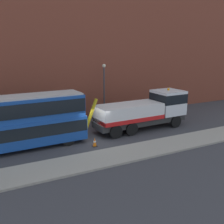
{
  "coord_description": "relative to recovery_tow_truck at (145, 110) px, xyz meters",
  "views": [
    {
      "loc": [
        -8.28,
        -19.78,
        7.65
      ],
      "look_at": [
        2.16,
        0.46,
        2.0
      ],
      "focal_mm": 43.06,
      "sensor_mm": 36.0,
      "label": 1
    }
  ],
  "objects": [
    {
      "name": "recovery_tow_truck",
      "position": [
        0.0,
        0.0,
        0.0
      ],
      "size": [
        10.17,
        2.87,
        3.67
      ],
      "rotation": [
        0.0,
        0.0,
        0.03
      ],
      "color": "#2D2D2D",
      "rests_on": "ground_plane"
    },
    {
      "name": "street_lamp",
      "position": [
        -1.98,
        4.67,
        1.71
      ],
      "size": [
        0.36,
        0.36,
        5.83
      ],
      "color": "#38383D",
      "rests_on": "ground_plane"
    },
    {
      "name": "traffic_cone_near_bus",
      "position": [
        -6.09,
        -2.13,
        -1.42
      ],
      "size": [
        0.36,
        0.36,
        0.72
      ],
      "color": "orange",
      "rests_on": "ground_plane"
    },
    {
      "name": "near_kerb",
      "position": [
        -5.63,
        -4.67,
        -1.68
      ],
      "size": [
        60.0,
        2.8,
        0.15
      ],
      "primitive_type": "cube",
      "color": "gray",
      "rests_on": "ground_plane"
    },
    {
      "name": "double_decker_bus",
      "position": [
        -11.78,
        -0.01,
        0.47
      ],
      "size": [
        11.1,
        2.83,
        4.06
      ],
      "rotation": [
        0.0,
        0.0,
        0.03
      ],
      "color": "#19479E",
      "rests_on": "ground_plane"
    },
    {
      "name": "building_facade",
      "position": [
        -5.63,
        6.87,
        6.31
      ],
      "size": [
        60.0,
        1.5,
        16.0
      ],
      "color": "brown",
      "rests_on": "ground_plane"
    },
    {
      "name": "ground_plane",
      "position": [
        -5.63,
        -0.47,
        -1.76
      ],
      "size": [
        120.0,
        120.0,
        0.0
      ],
      "primitive_type": "plane",
      "color": "#38383D"
    }
  ]
}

